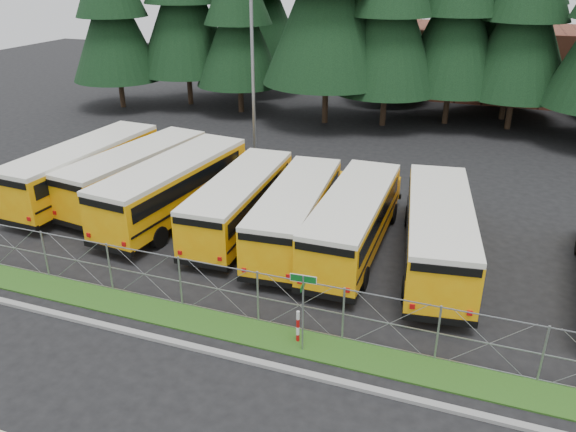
{
  "coord_description": "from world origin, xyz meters",
  "views": [
    {
      "loc": [
        5.48,
        -15.91,
        11.46
      ],
      "look_at": [
        -1.71,
        4.0,
        1.78
      ],
      "focal_mm": 35.0,
      "sensor_mm": 36.0,
      "label": 1
    }
  ],
  "objects_px": {
    "bus_4": "(298,213)",
    "bus_1": "(141,174)",
    "bus_2": "(179,188)",
    "bus_3": "(243,202)",
    "bus_6": "(438,233)",
    "light_standard": "(253,72)",
    "bus_5": "(355,221)",
    "striped_bollard": "(298,327)",
    "street_sign": "(303,297)",
    "bus_0": "(90,170)"
  },
  "relations": [
    {
      "from": "bus_3",
      "to": "bus_6",
      "type": "relative_size",
      "value": 0.93
    },
    {
      "from": "bus_2",
      "to": "light_standard",
      "type": "relative_size",
      "value": 1.09
    },
    {
      "from": "bus_0",
      "to": "bus_3",
      "type": "bearing_deg",
      "value": -1.94
    },
    {
      "from": "bus_5",
      "to": "street_sign",
      "type": "relative_size",
      "value": 3.67
    },
    {
      "from": "bus_0",
      "to": "striped_bollard",
      "type": "distance_m",
      "value": 16.5
    },
    {
      "from": "street_sign",
      "to": "light_standard",
      "type": "xyz_separation_m",
      "value": [
        -8.73,
        16.75,
        3.47
      ]
    },
    {
      "from": "bus_1",
      "to": "bus_4",
      "type": "distance_m",
      "value": 9.32
    },
    {
      "from": "bus_0",
      "to": "street_sign",
      "type": "bearing_deg",
      "value": -27.01
    },
    {
      "from": "street_sign",
      "to": "striped_bollard",
      "type": "height_order",
      "value": "street_sign"
    },
    {
      "from": "bus_3",
      "to": "light_standard",
      "type": "height_order",
      "value": "light_standard"
    },
    {
      "from": "bus_4",
      "to": "bus_6",
      "type": "distance_m",
      "value": 6.0
    },
    {
      "from": "bus_0",
      "to": "bus_1",
      "type": "height_order",
      "value": "bus_0"
    },
    {
      "from": "bus_4",
      "to": "bus_1",
      "type": "bearing_deg",
      "value": 164.87
    },
    {
      "from": "bus_1",
      "to": "light_standard",
      "type": "distance_m",
      "value": 9.22
    },
    {
      "from": "bus_1",
      "to": "light_standard",
      "type": "height_order",
      "value": "light_standard"
    },
    {
      "from": "bus_4",
      "to": "street_sign",
      "type": "relative_size",
      "value": 3.57
    },
    {
      "from": "striped_bollard",
      "to": "bus_6",
      "type": "bearing_deg",
      "value": 62.54
    },
    {
      "from": "bus_4",
      "to": "street_sign",
      "type": "height_order",
      "value": "street_sign"
    },
    {
      "from": "bus_1",
      "to": "bus_5",
      "type": "xyz_separation_m",
      "value": [
        11.73,
        -1.78,
        -0.03
      ]
    },
    {
      "from": "bus_6",
      "to": "street_sign",
      "type": "height_order",
      "value": "bus_6"
    },
    {
      "from": "bus_0",
      "to": "bus_3",
      "type": "height_order",
      "value": "bus_0"
    },
    {
      "from": "bus_3",
      "to": "bus_1",
      "type": "bearing_deg",
      "value": 165.29
    },
    {
      "from": "street_sign",
      "to": "light_standard",
      "type": "bearing_deg",
      "value": 117.53
    },
    {
      "from": "bus_3",
      "to": "light_standard",
      "type": "xyz_separation_m",
      "value": [
        -3.25,
        9.04,
        4.19
      ]
    },
    {
      "from": "bus_6",
      "to": "bus_1",
      "type": "bearing_deg",
      "value": 165.25
    },
    {
      "from": "bus_3",
      "to": "light_standard",
      "type": "distance_m",
      "value": 10.48
    },
    {
      "from": "light_standard",
      "to": "bus_4",
      "type": "bearing_deg",
      "value": -57.29
    },
    {
      "from": "bus_5",
      "to": "striped_bollard",
      "type": "bearing_deg",
      "value": -91.73
    },
    {
      "from": "bus_4",
      "to": "striped_bollard",
      "type": "xyz_separation_m",
      "value": [
        2.4,
        -6.97,
        -0.72
      ]
    },
    {
      "from": "bus_2",
      "to": "bus_5",
      "type": "height_order",
      "value": "bus_2"
    },
    {
      "from": "bus_0",
      "to": "bus_3",
      "type": "relative_size",
      "value": 1.11
    },
    {
      "from": "bus_3",
      "to": "bus_0",
      "type": "bearing_deg",
      "value": 172.31
    },
    {
      "from": "bus_1",
      "to": "bus_4",
      "type": "relative_size",
      "value": 1.05
    },
    {
      "from": "bus_2",
      "to": "light_standard",
      "type": "xyz_separation_m",
      "value": [
        0.22,
        8.81,
        4.06
      ]
    },
    {
      "from": "bus_2",
      "to": "bus_6",
      "type": "height_order",
      "value": "bus_2"
    },
    {
      "from": "bus_1",
      "to": "striped_bollard",
      "type": "bearing_deg",
      "value": -29.1
    },
    {
      "from": "bus_2",
      "to": "bus_4",
      "type": "xyz_separation_m",
      "value": [
        6.27,
        -0.6,
        -0.13
      ]
    },
    {
      "from": "bus_0",
      "to": "street_sign",
      "type": "relative_size",
      "value": 3.96
    },
    {
      "from": "bus_1",
      "to": "street_sign",
      "type": "relative_size",
      "value": 3.76
    },
    {
      "from": "bus_4",
      "to": "light_standard",
      "type": "height_order",
      "value": "light_standard"
    },
    {
      "from": "bus_2",
      "to": "bus_3",
      "type": "height_order",
      "value": "bus_2"
    },
    {
      "from": "bus_1",
      "to": "street_sign",
      "type": "xyz_separation_m",
      "value": [
        11.84,
        -9.1,
        0.65
      ]
    },
    {
      "from": "bus_4",
      "to": "bus_0",
      "type": "bearing_deg",
      "value": 169.91
    },
    {
      "from": "striped_bollard",
      "to": "light_standard",
      "type": "height_order",
      "value": "light_standard"
    },
    {
      "from": "bus_0",
      "to": "bus_1",
      "type": "xyz_separation_m",
      "value": [
        2.75,
        0.54,
        -0.07
      ]
    },
    {
      "from": "bus_3",
      "to": "bus_4",
      "type": "height_order",
      "value": "bus_4"
    },
    {
      "from": "bus_2",
      "to": "street_sign",
      "type": "distance_m",
      "value": 11.98
    },
    {
      "from": "bus_4",
      "to": "striped_bollard",
      "type": "height_order",
      "value": "bus_4"
    },
    {
      "from": "bus_4",
      "to": "light_standard",
      "type": "xyz_separation_m",
      "value": [
        -6.04,
        9.41,
        4.19
      ]
    },
    {
      "from": "bus_2",
      "to": "bus_4",
      "type": "bearing_deg",
      "value": 0.69
    }
  ]
}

